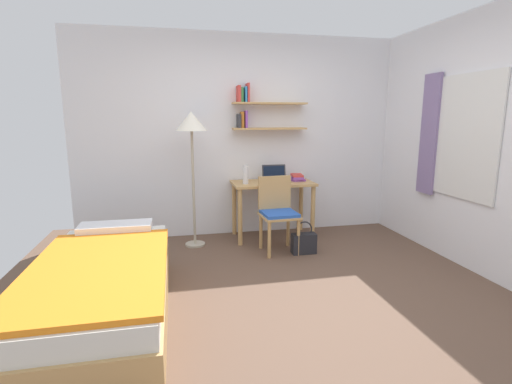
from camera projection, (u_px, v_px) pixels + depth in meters
ground_plane at (289, 297)px, 3.33m from camera, size 5.28×5.28×0.00m
wall_back at (246, 136)px, 5.02m from camera, size 4.40×0.27×2.60m
wall_right at (499, 144)px, 3.53m from camera, size 0.10×4.40×2.60m
bed at (103, 288)px, 2.97m from camera, size 0.98×2.07×0.54m
desk at (273, 193)px, 4.91m from camera, size 1.03×0.56×0.73m
desk_chair at (278, 210)px, 4.43m from camera, size 0.44×0.43×0.87m
standing_lamp at (192, 130)px, 4.43m from camera, size 0.37×0.37×1.62m
laptop at (275, 177)px, 4.91m from camera, size 0.32×0.22×0.21m
water_bottle at (246, 175)px, 4.72m from camera, size 0.07×0.07×0.23m
book_stack at (297, 177)px, 4.99m from camera, size 0.19×0.25×0.08m
handbag at (304, 243)px, 4.39m from camera, size 0.28×0.13×0.38m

